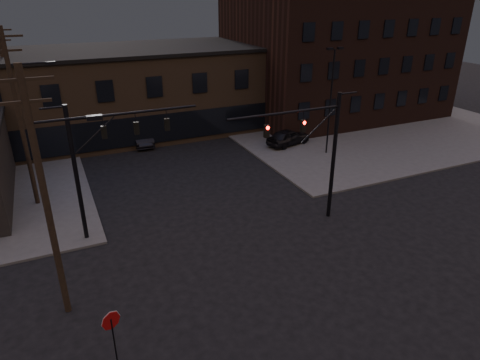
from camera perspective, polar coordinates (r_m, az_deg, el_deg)
name	(u,v)px	position (r m, az deg, el deg)	size (l,w,h in m)	color
ground	(273,281)	(22.04, 4.43, -13.29)	(140.00, 140.00, 0.00)	black
sidewalk_ne	(351,119)	(50.08, 14.59, 7.85)	(30.00, 30.00, 0.15)	#474744
building_row	(141,92)	(45.07, -13.09, 11.42)	(40.00, 12.00, 8.00)	brown
building_right	(335,51)	(51.83, 12.58, 16.42)	(22.00, 16.00, 14.00)	black
traffic_signal_near	(319,146)	(25.67, 10.48, 4.49)	(7.12, 0.24, 8.00)	black
traffic_signal_far	(98,156)	(24.73, -18.36, 3.09)	(7.12, 0.24, 8.00)	black
stop_sign	(112,326)	(17.52, -16.71, -18.18)	(0.72, 0.33, 2.48)	black
utility_pole_near	(46,194)	(18.76, -24.42, -1.71)	(3.70, 0.28, 11.00)	black
utility_pole_mid	(21,117)	(30.12, -27.22, 7.50)	(3.70, 0.28, 11.50)	black
utility_pole_far	(9,87)	(41.98, -28.43, 10.81)	(2.20, 0.28, 11.00)	black
lot_light_a	(331,92)	(37.27, 12.08, 11.35)	(1.50, 0.28, 9.14)	black
lot_light_b	(351,77)	(44.76, 14.64, 13.17)	(1.50, 0.28, 9.14)	black
parked_car_lot_a	(288,137)	(40.02, 6.45, 5.73)	(1.77, 4.40, 1.50)	black
parked_car_lot_b	(297,115)	(47.66, 7.55, 8.53)	(1.84, 4.54, 1.32)	silver
car_crossing	(141,136)	(41.40, -13.05, 5.68)	(1.62, 4.65, 1.53)	black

